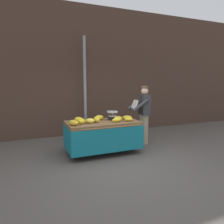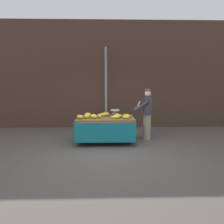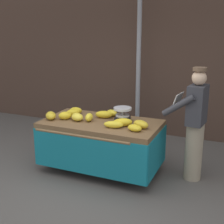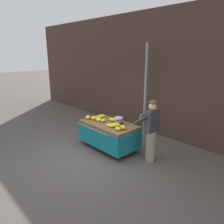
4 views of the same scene
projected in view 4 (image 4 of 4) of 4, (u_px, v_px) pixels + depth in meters
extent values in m
plane|color=#514C47|center=(87.00, 158.00, 6.24)|extent=(60.00, 60.00, 0.00)
cube|color=#473328|center=(156.00, 74.00, 7.71)|extent=(16.00, 0.24, 4.37)
cylinder|color=gray|center=(145.00, 91.00, 7.57)|extent=(0.09, 0.09, 3.27)
cube|color=brown|center=(109.00, 124.00, 6.69)|extent=(1.84, 0.99, 0.08)
cylinder|color=black|center=(93.00, 130.00, 7.39)|extent=(0.05, 0.75, 0.75)
cylinder|color=#B7B7BC|center=(92.00, 130.00, 7.41)|extent=(0.01, 0.13, 0.13)
cylinder|color=black|center=(128.00, 145.00, 6.21)|extent=(0.05, 0.75, 0.75)
cylinder|color=#B7B7BC|center=(129.00, 145.00, 6.19)|extent=(0.01, 0.13, 0.13)
cylinder|color=#4C4742|center=(118.00, 133.00, 7.07)|extent=(0.05, 0.05, 0.75)
cube|color=#147284|center=(97.00, 139.00, 6.46)|extent=(1.84, 0.02, 0.60)
cube|color=#147284|center=(120.00, 131.00, 7.11)|extent=(1.84, 0.02, 0.60)
cube|color=#147284|center=(91.00, 127.00, 7.43)|extent=(0.02, 0.99, 0.60)
cube|color=#147284|center=(130.00, 143.00, 6.13)|extent=(0.02, 0.99, 0.60)
cylinder|color=brown|center=(91.00, 129.00, 6.24)|extent=(1.47, 0.04, 0.04)
cube|color=black|center=(118.00, 123.00, 6.51)|extent=(0.20, 0.20, 0.09)
cylinder|color=#B7B7BC|center=(118.00, 120.00, 6.48)|extent=(0.02, 0.02, 0.11)
cylinder|color=#B7B7BC|center=(118.00, 118.00, 6.46)|extent=(0.28, 0.28, 0.04)
cylinder|color=#B7B7BC|center=(118.00, 121.00, 6.49)|extent=(0.21, 0.21, 0.03)
ellipsoid|color=yellow|center=(110.00, 125.00, 6.31)|extent=(0.31, 0.18, 0.10)
ellipsoid|color=gold|center=(118.00, 129.00, 6.07)|extent=(0.26, 0.21, 0.09)
ellipsoid|color=yellow|center=(99.00, 119.00, 6.84)|extent=(0.28, 0.26, 0.12)
ellipsoid|color=gold|center=(88.00, 117.00, 7.08)|extent=(0.28, 0.30, 0.13)
ellipsoid|color=yellow|center=(118.00, 119.00, 6.87)|extent=(0.25, 0.21, 0.11)
ellipsoid|color=gold|center=(123.00, 127.00, 6.14)|extent=(0.29, 0.23, 0.12)
ellipsoid|color=gold|center=(100.00, 117.00, 7.12)|extent=(0.25, 0.24, 0.12)
ellipsoid|color=yellow|center=(104.00, 120.00, 6.75)|extent=(0.16, 0.23, 0.13)
ellipsoid|color=gold|center=(113.00, 120.00, 6.82)|extent=(0.31, 0.21, 0.12)
ellipsoid|color=gold|center=(94.00, 118.00, 6.99)|extent=(0.26, 0.25, 0.13)
ellipsoid|color=gold|center=(116.00, 125.00, 6.33)|extent=(0.33, 0.28, 0.12)
ellipsoid|color=gold|center=(102.00, 116.00, 7.22)|extent=(0.23, 0.18, 0.12)
cylinder|color=gray|center=(151.00, 146.00, 5.98)|extent=(0.26, 0.26, 0.88)
cube|color=#333338|center=(152.00, 121.00, 5.78)|extent=(0.27, 0.40, 0.58)
sphere|color=#DBB28E|center=(153.00, 107.00, 5.68)|extent=(0.21, 0.21, 0.21)
cylinder|color=brown|center=(153.00, 102.00, 5.64)|extent=(0.20, 0.20, 0.05)
cylinder|color=#333338|center=(141.00, 120.00, 5.83)|extent=(0.48, 0.14, 0.37)
cylinder|color=#333338|center=(152.00, 117.00, 6.07)|extent=(0.48, 0.14, 0.37)
cube|color=silver|center=(144.00, 118.00, 6.01)|extent=(0.13, 0.35, 0.25)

